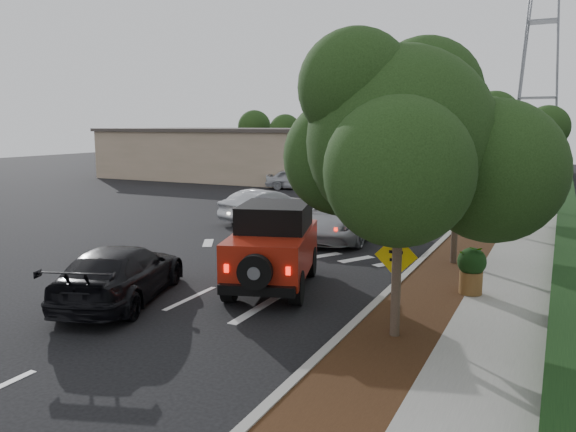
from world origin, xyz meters
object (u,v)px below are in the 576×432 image
Objects in this scene: silver_suv_ahead at (341,218)px; speed_hump_sign at (396,267)px; red_jeep at (274,245)px; black_suv_oncoming at (121,273)px.

speed_hump_sign reaches higher than silver_suv_ahead.
black_suv_oncoming is (-2.92, -2.95, -0.46)m from red_jeep.
silver_suv_ahead is at bearing -120.98° from black_suv_oncoming.
speed_hump_sign is at bearing 170.38° from black_suv_oncoming.
speed_hump_sign is (3.96, -1.84, 0.23)m from red_jeep.
red_jeep is 2.33× the size of speed_hump_sign.
red_jeep is 4.38m from speed_hump_sign.
red_jeep reaches higher than silver_suv_ahead.
silver_suv_ahead is 2.90× the size of speed_hump_sign.
speed_hump_sign is (4.69, -9.03, 0.59)m from silver_suv_ahead.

